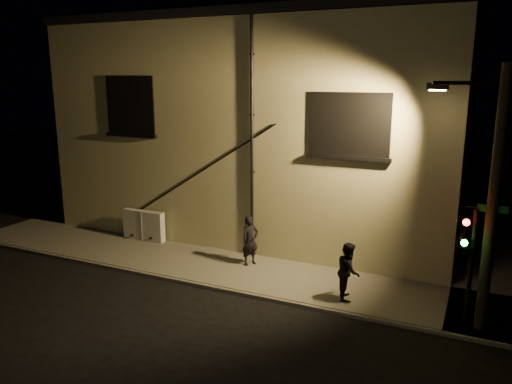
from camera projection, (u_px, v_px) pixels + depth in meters
The scene contains 8 objects.
ground at pixel (264, 299), 14.89m from camera, with size 90.00×90.00×0.00m, color black.
sidewalk at pixel (344, 256), 18.25m from camera, with size 21.00×16.00×0.12m.
building at pixel (285, 122), 23.08m from camera, with size 16.20×12.23×8.80m.
utility_cabinet at pixel (144, 225), 19.77m from camera, with size 1.81×0.31×1.19m, color #B7B7AE.
pedestrian_a at pixel (250, 241), 17.11m from camera, with size 0.63×0.41×1.72m, color black.
pedestrian_b at pixel (349, 271), 14.47m from camera, with size 0.82×0.64×1.70m, color black.
traffic_signal at pixel (464, 246), 12.51m from camera, with size 1.25×1.94×3.29m.
streetlamp_pole at pixel (489, 195), 12.24m from camera, with size 2.02×1.38×6.79m.
Camera 1 is at (5.59, -12.61, 6.46)m, focal length 35.00 mm.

